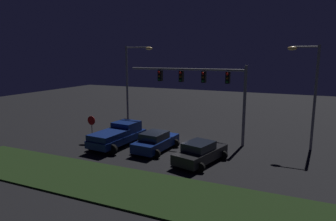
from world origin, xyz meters
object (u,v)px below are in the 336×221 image
traffic_signal_gantry (204,83)px  stop_sign (92,124)px  pickup_truck (119,134)px  car_sedan_far (200,153)px  car_sedan (156,142)px  street_lamp_left (132,77)px  street_lamp_right (310,85)px

traffic_signal_gantry → stop_sign: bearing=-155.0°
stop_sign → pickup_truck: bearing=-0.5°
pickup_truck → car_sedan_far: bearing=-94.3°
car_sedan → street_lamp_left: street_lamp_left is taller
traffic_signal_gantry → car_sedan_far: bearing=-74.4°
street_lamp_right → street_lamp_left: bearing=178.1°
car_sedan_far → pickup_truck: bearing=95.6°
street_lamp_left → street_lamp_right: street_lamp_left is taller
car_sedan → street_lamp_right: street_lamp_right is taller
pickup_truck → stop_sign: stop_sign is taller
street_lamp_left → street_lamp_right: 15.83m
street_lamp_right → stop_sign: 17.63m
traffic_signal_gantry → street_lamp_left: bearing=168.2°
street_lamp_left → stop_sign: size_ratio=3.66×
stop_sign → traffic_signal_gantry: bearing=25.0°
street_lamp_left → stop_sign: bearing=-97.0°
street_lamp_right → stop_sign: (-16.51, -5.13, -3.47)m
traffic_signal_gantry → street_lamp_right: (7.95, 1.13, 0.01)m
car_sedan_far → street_lamp_left: bearing=68.3°
stop_sign → car_sedan_far: bearing=-6.6°
traffic_signal_gantry → car_sedan: bearing=-122.0°
car_sedan → car_sedan_far: same height
street_lamp_right → car_sedan_far: bearing=-136.0°
pickup_truck → car_sedan_far: 7.36m
traffic_signal_gantry → street_lamp_right: street_lamp_right is taller
car_sedan → stop_sign: (-6.05, 0.02, 0.82)m
car_sedan → street_lamp_right: (10.46, 5.14, 4.30)m
pickup_truck → stop_sign: 2.79m
pickup_truck → stop_sign: size_ratio=2.48×
pickup_truck → street_lamp_left: street_lamp_left is taller
car_sedan_far → traffic_signal_gantry: traffic_signal_gantry is taller
car_sedan → traffic_signal_gantry: (2.51, 4.01, 4.29)m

